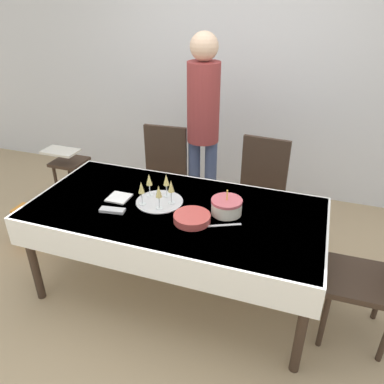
# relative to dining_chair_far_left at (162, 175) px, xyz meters

# --- Properties ---
(ground_plane) EXTENTS (12.00, 12.00, 0.00)m
(ground_plane) POSITION_rel_dining_chair_far_left_xyz_m (0.45, -0.81, -0.53)
(ground_plane) COLOR tan
(wall_back) EXTENTS (8.00, 0.05, 2.70)m
(wall_back) POSITION_rel_dining_chair_far_left_xyz_m (0.45, 1.07, 0.82)
(wall_back) COLOR silver
(wall_back) RESTS_ON ground_plane
(dining_table) EXTENTS (2.01, 0.99, 0.73)m
(dining_table) POSITION_rel_dining_chair_far_left_xyz_m (0.45, -0.81, 0.10)
(dining_table) COLOR white
(dining_table) RESTS_ON ground_plane
(dining_chair_far_left) EXTENTS (0.45, 0.45, 0.97)m
(dining_chair_far_left) POSITION_rel_dining_chair_far_left_xyz_m (0.00, 0.00, 0.00)
(dining_chair_far_left) COLOR #38281E
(dining_chair_far_left) RESTS_ON ground_plane
(dining_chair_far_right) EXTENTS (0.45, 0.45, 0.97)m
(dining_chair_far_right) POSITION_rel_dining_chair_far_left_xyz_m (0.90, -0.00, 0.00)
(dining_chair_far_right) COLOR #38281E
(dining_chair_far_right) RESTS_ON ground_plane
(dining_chair_right_end) EXTENTS (0.43, 0.43, 0.97)m
(dining_chair_right_end) POSITION_rel_dining_chair_far_left_xyz_m (1.77, -0.81, 0.00)
(dining_chair_right_end) COLOR #38281E
(dining_chair_right_end) RESTS_ON ground_plane
(birthday_cake) EXTENTS (0.21, 0.21, 0.18)m
(birthday_cake) POSITION_rel_dining_chair_far_left_xyz_m (0.80, -0.77, 0.25)
(birthday_cake) COLOR silver
(birthday_cake) RESTS_ON dining_table
(champagne_tray) EXTENTS (0.33, 0.33, 0.18)m
(champagne_tray) POSITION_rel_dining_chair_far_left_xyz_m (0.31, -0.78, 0.27)
(champagne_tray) COLOR silver
(champagne_tray) RESTS_ON dining_table
(plate_stack_main) EXTENTS (0.24, 0.24, 0.05)m
(plate_stack_main) POSITION_rel_dining_chair_far_left_xyz_m (0.62, -0.94, 0.22)
(plate_stack_main) COLOR #CC4C47
(plate_stack_main) RESTS_ON dining_table
(cake_knife) EXTENTS (0.28, 0.15, 0.00)m
(cake_knife) POSITION_rel_dining_chair_far_left_xyz_m (0.79, -0.93, 0.20)
(cake_knife) COLOR silver
(cake_knife) RESTS_ON dining_table
(fork_pile) EXTENTS (0.18, 0.08, 0.02)m
(fork_pile) POSITION_rel_dining_chair_far_left_xyz_m (0.07, -1.00, 0.21)
(fork_pile) COLOR silver
(fork_pile) RESTS_ON dining_table
(napkin_pile) EXTENTS (0.15, 0.15, 0.01)m
(napkin_pile) POSITION_rel_dining_chair_far_left_xyz_m (0.03, -0.83, 0.20)
(napkin_pile) COLOR white
(napkin_pile) RESTS_ON dining_table
(person_standing) EXTENTS (0.28, 0.28, 1.76)m
(person_standing) POSITION_rel_dining_chair_far_left_xyz_m (0.34, 0.16, 0.54)
(person_standing) COLOR #3F4C72
(person_standing) RESTS_ON ground_plane
(high_chair) EXTENTS (0.33, 0.35, 0.71)m
(high_chair) POSITION_rel_dining_chair_far_left_xyz_m (-0.97, -0.09, -0.05)
(high_chair) COLOR #38281E
(high_chair) RESTS_ON ground_plane
(gift_bag) EXTENTS (0.28, 0.17, 0.34)m
(gift_bag) POSITION_rel_dining_chair_far_left_xyz_m (-1.01, -0.66, -0.36)
(gift_bag) COLOR orange
(gift_bag) RESTS_ON ground_plane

